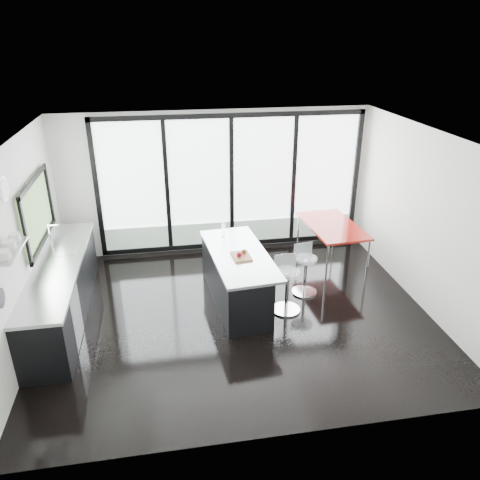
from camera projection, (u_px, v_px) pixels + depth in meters
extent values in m
cube|color=black|center=(237.00, 314.00, 7.45)|extent=(6.00, 5.00, 0.00)
cube|color=white|center=(236.00, 138.00, 6.29)|extent=(6.00, 5.00, 0.00)
cube|color=silver|center=(216.00, 183.00, 9.12)|extent=(6.00, 0.00, 2.80)
cube|color=white|center=(231.00, 182.00, 9.14)|extent=(5.00, 0.02, 2.50)
cube|color=gray|center=(232.00, 232.00, 9.53)|extent=(5.00, 0.02, 0.44)
cube|color=black|center=(167.00, 186.00, 8.91)|extent=(0.08, 0.04, 2.50)
cube|color=black|center=(232.00, 183.00, 9.10)|extent=(0.08, 0.04, 2.50)
cube|color=black|center=(294.00, 180.00, 9.29)|extent=(0.08, 0.04, 2.50)
cube|color=silver|center=(278.00, 333.00, 4.63)|extent=(6.00, 0.00, 2.80)
cube|color=silver|center=(21.00, 248.00, 6.41)|extent=(0.00, 5.00, 2.80)
cube|color=#5F824A|center=(36.00, 211.00, 7.14)|extent=(0.02, 1.60, 0.90)
cube|color=#AAADAF|center=(9.00, 251.00, 5.53)|extent=(0.25, 0.80, 0.03)
cylinder|color=white|center=(3.00, 189.00, 5.75)|extent=(0.04, 0.30, 0.30)
cylinder|color=black|center=(0.00, 298.00, 5.32)|extent=(0.03, 0.24, 0.24)
cube|color=silver|center=(425.00, 220.00, 7.34)|extent=(0.00, 5.00, 2.80)
cube|color=black|center=(62.00, 292.00, 7.22)|extent=(0.65, 3.20, 0.87)
cube|color=#AAADAF|center=(57.00, 266.00, 7.03)|extent=(0.69, 3.24, 0.05)
cube|color=#AAADAF|center=(63.00, 251.00, 7.48)|extent=(0.45, 0.48, 0.06)
cylinder|color=silver|center=(51.00, 238.00, 7.35)|extent=(0.02, 0.02, 0.44)
cube|color=#AAADAF|center=(76.00, 318.00, 6.60)|extent=(0.03, 0.60, 0.80)
cube|color=black|center=(235.00, 279.00, 7.67)|extent=(0.88, 2.10, 0.81)
cube|color=#AAADAF|center=(239.00, 255.00, 7.51)|extent=(1.07, 2.18, 0.05)
cube|color=#A9754D|center=(241.00, 256.00, 7.37)|extent=(0.31, 0.40, 0.03)
sphere|color=maroon|center=(239.00, 255.00, 7.29)|extent=(0.09, 0.09, 0.08)
sphere|color=#5F2B0F|center=(244.00, 252.00, 7.40)|extent=(0.08, 0.08, 0.08)
cylinder|color=silver|center=(224.00, 230.00, 8.04)|extent=(0.07, 0.07, 0.26)
cylinder|color=silver|center=(287.00, 291.00, 7.39)|extent=(0.47, 0.47, 0.72)
cylinder|color=silver|center=(305.00, 275.00, 7.91)|extent=(0.48, 0.48, 0.67)
cube|color=maroon|center=(331.00, 245.00, 8.83)|extent=(0.98, 1.60, 0.83)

